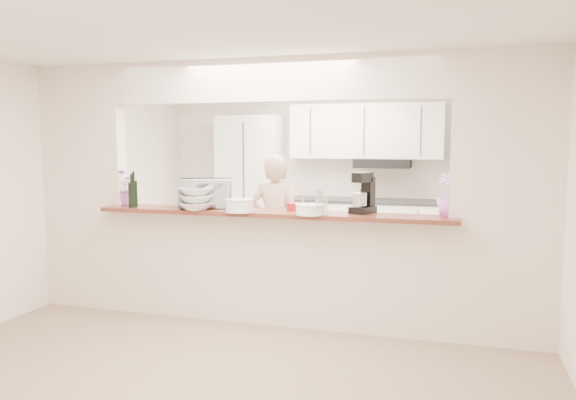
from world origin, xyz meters
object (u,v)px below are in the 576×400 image
at_px(refrigerator, 486,210).
at_px(person, 275,227).
at_px(toaster_oven, 206,193).
at_px(stand_mixer, 364,195).

relative_size(refrigerator, person, 1.07).
bearing_deg(toaster_oven, refrigerator, 21.92).
relative_size(toaster_oven, person, 0.32).
bearing_deg(stand_mixer, person, 143.03).
distance_m(toaster_oven, stand_mixer, 1.55).
xyz_separation_m(refrigerator, person, (-2.31, -1.75, -0.06)).
height_order(toaster_oven, stand_mixer, stand_mixer).
height_order(toaster_oven, person, person).
bearing_deg(stand_mixer, refrigerator, 65.21).
xyz_separation_m(stand_mixer, person, (-1.11, 0.84, -0.46)).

